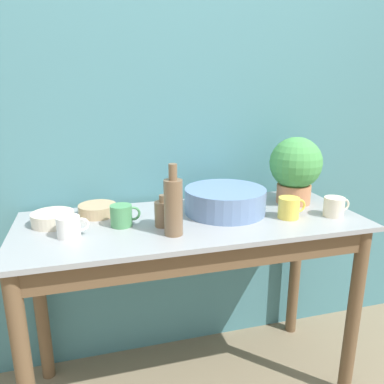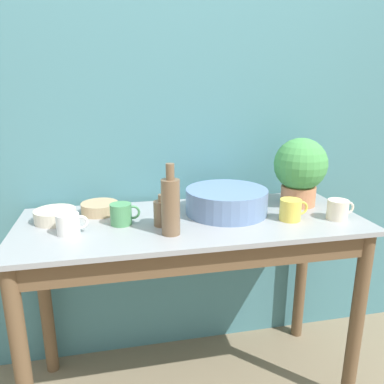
{
  "view_description": "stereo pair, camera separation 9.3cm",
  "coord_description": "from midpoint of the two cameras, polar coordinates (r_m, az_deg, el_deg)",
  "views": [
    {
      "loc": [
        -0.4,
        -1.14,
        1.39
      ],
      "look_at": [
        0.0,
        0.29,
        0.97
      ],
      "focal_mm": 35.0,
      "sensor_mm": 36.0,
      "label": 1
    },
    {
      "loc": [
        -0.31,
        -1.17,
        1.39
      ],
      "look_at": [
        0.0,
        0.29,
        0.97
      ],
      "focal_mm": 35.0,
      "sensor_mm": 36.0,
      "label": 2
    }
  ],
  "objects": [
    {
      "name": "bottle_short",
      "position": [
        1.51,
        -2.78,
        -3.16
      ],
      "size": [
        0.07,
        0.07,
        0.13
      ],
      "color": "brown",
      "rests_on": "counter_table"
    },
    {
      "name": "bowl_small_tan",
      "position": [
        1.69,
        -12.34,
        -2.41
      ],
      "size": [
        0.16,
        0.16,
        0.05
      ],
      "color": "tan",
      "rests_on": "counter_table"
    },
    {
      "name": "wall_back",
      "position": [
        1.84,
        -0.82,
        9.87
      ],
      "size": [
        6.0,
        0.05,
        2.4
      ],
      "color": "teal",
      "rests_on": "ground_plane"
    },
    {
      "name": "mug_white",
      "position": [
        1.49,
        -16.59,
        -4.7
      ],
      "size": [
        0.12,
        0.09,
        0.08
      ],
      "color": "white",
      "rests_on": "counter_table"
    },
    {
      "name": "bowl_wash_large",
      "position": [
        1.66,
        6.88,
        -1.39
      ],
      "size": [
        0.36,
        0.36,
        0.11
      ],
      "color": "#6684B2",
      "rests_on": "counter_table"
    },
    {
      "name": "mug_yellow",
      "position": [
        1.63,
        16.42,
        -2.62
      ],
      "size": [
        0.12,
        0.09,
        0.09
      ],
      "color": "#E5CC4C",
      "rests_on": "counter_table"
    },
    {
      "name": "bottle_tall",
      "position": [
        1.4,
        -1.37,
        -2.08
      ],
      "size": [
        0.07,
        0.07,
        0.27
      ],
      "color": "brown",
      "rests_on": "counter_table"
    },
    {
      "name": "potted_plant",
      "position": [
        1.82,
        17.58,
        3.39
      ],
      "size": [
        0.24,
        0.24,
        0.32
      ],
      "color": "tan",
      "rests_on": "counter_table"
    },
    {
      "name": "mug_cream",
      "position": [
        1.71,
        22.84,
        -2.49
      ],
      "size": [
        0.12,
        0.09,
        0.08
      ],
      "color": "beige",
      "rests_on": "counter_table"
    },
    {
      "name": "mug_green",
      "position": [
        1.54,
        -8.98,
        -3.36
      ],
      "size": [
        0.12,
        0.09,
        0.09
      ],
      "color": "#4C935B",
      "rests_on": "counter_table"
    },
    {
      "name": "counter_table",
      "position": [
        1.64,
        1.84,
        -10.18
      ],
      "size": [
        1.45,
        0.59,
        0.85
      ],
      "color": "brown",
      "rests_on": "ground_plane"
    },
    {
      "name": "bowl_small_cream",
      "position": [
        1.64,
        -18.6,
        -3.44
      ],
      "size": [
        0.17,
        0.17,
        0.05
      ],
      "color": "beige",
      "rests_on": "counter_table"
    }
  ]
}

